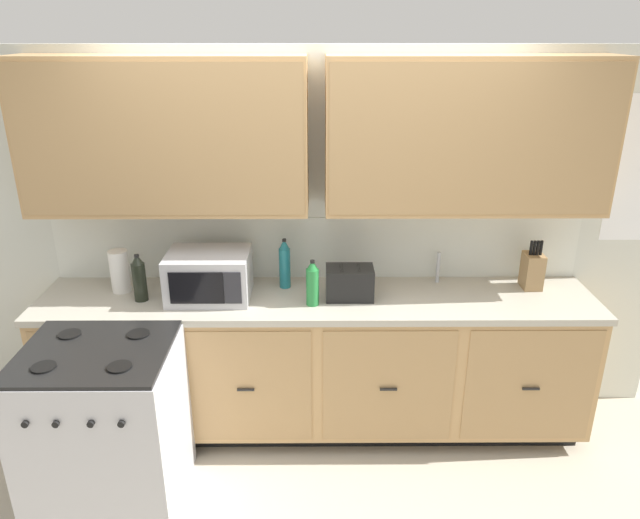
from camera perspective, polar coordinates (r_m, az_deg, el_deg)
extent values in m
plane|color=#B2A893|center=(3.82, -0.28, -18.38)|extent=(8.26, 8.26, 0.00)
cube|color=silver|center=(3.77, -0.32, 1.84)|extent=(4.50, 0.05, 2.36)
cube|color=silver|center=(3.76, -0.32, 1.13)|extent=(3.30, 0.01, 0.40)
cube|color=tan|center=(3.51, -14.66, 11.38)|extent=(1.60, 0.34, 0.87)
cube|color=#A58052|center=(3.34, -15.36, 10.83)|extent=(1.57, 0.01, 0.82)
cube|color=tan|center=(3.51, 13.97, 11.44)|extent=(1.60, 0.34, 0.87)
cube|color=#A58052|center=(3.34, 14.68, 10.89)|extent=(1.57, 0.01, 0.82)
cube|color=black|center=(4.05, -0.29, -14.83)|extent=(3.24, 0.48, 0.10)
cube|color=tan|center=(3.77, -0.30, -9.61)|extent=(3.30, 0.60, 0.80)
cube|color=#A88354|center=(3.73, -20.11, -11.52)|extent=(0.76, 0.01, 0.73)
cube|color=black|center=(3.72, -20.17, -11.70)|extent=(0.10, 0.01, 0.01)
cube|color=#A88354|center=(3.54, -7.14, -12.11)|extent=(0.76, 0.01, 0.73)
cube|color=black|center=(3.53, -7.17, -12.30)|extent=(0.10, 0.01, 0.01)
cube|color=#A88354|center=(3.54, 6.55, -12.08)|extent=(0.76, 0.01, 0.73)
cube|color=black|center=(3.53, 6.58, -12.28)|extent=(0.10, 0.01, 0.01)
cube|color=#A88354|center=(3.73, 19.52, -11.44)|extent=(0.76, 0.01, 0.73)
cube|color=black|center=(3.72, 19.58, -11.62)|extent=(0.10, 0.01, 0.01)
cube|color=#ADA899|center=(3.57, -0.31, -3.85)|extent=(3.33, 0.63, 0.04)
cube|color=#A8AAAF|center=(3.68, 11.65, -3.47)|extent=(0.56, 0.38, 0.02)
cube|color=#B7B7BC|center=(3.46, -19.84, -15.10)|extent=(0.76, 0.66, 0.92)
cube|color=black|center=(3.21, -20.91, -8.32)|extent=(0.74, 0.65, 0.02)
cylinder|color=black|center=(3.15, -25.02, -9.35)|extent=(0.12, 0.12, 0.01)
cylinder|color=black|center=(3.02, -18.70, -9.74)|extent=(0.12, 0.12, 0.01)
cylinder|color=black|center=(3.40, -22.91, -6.63)|extent=(0.12, 0.12, 0.01)
cylinder|color=black|center=(3.28, -17.06, -6.86)|extent=(0.12, 0.12, 0.01)
cylinder|color=black|center=(3.13, -26.48, -13.97)|extent=(0.03, 0.02, 0.03)
cylinder|color=black|center=(3.07, -24.06, -14.23)|extent=(0.03, 0.02, 0.03)
cylinder|color=black|center=(3.01, -21.17, -14.51)|extent=(0.03, 0.02, 0.03)
cylinder|color=black|center=(2.96, -18.56, -14.73)|extent=(0.03, 0.02, 0.03)
cube|color=#B7B7BC|center=(3.56, -10.62, -1.50)|extent=(0.48, 0.36, 0.28)
cube|color=black|center=(3.40, -11.79, -2.71)|extent=(0.31, 0.01, 0.19)
cube|color=#28282D|center=(3.37, -8.40, -2.73)|extent=(0.10, 0.01, 0.19)
cube|color=black|center=(3.52, 2.84, -2.25)|extent=(0.28, 0.18, 0.19)
cube|color=black|center=(3.48, 2.05, -0.88)|extent=(0.02, 0.13, 0.01)
cube|color=black|center=(3.48, 3.69, -0.87)|extent=(0.02, 0.13, 0.01)
cube|color=#9C794E|center=(3.87, 19.68, -1.04)|extent=(0.11, 0.14, 0.22)
cylinder|color=black|center=(3.79, 19.60, 1.06)|extent=(0.02, 0.02, 0.09)
cylinder|color=black|center=(3.80, 19.88, 1.06)|extent=(0.02, 0.02, 0.09)
cylinder|color=black|center=(3.81, 20.16, 1.06)|extent=(0.02, 0.02, 0.09)
cylinder|color=black|center=(3.81, 20.44, 1.06)|extent=(0.02, 0.02, 0.09)
cylinder|color=#B2B5BA|center=(3.79, 11.25, -0.74)|extent=(0.02, 0.02, 0.20)
cylinder|color=white|center=(3.78, -18.67, -1.06)|extent=(0.12, 0.12, 0.26)
cylinder|color=#1E707A|center=(3.65, -3.42, -0.82)|extent=(0.07, 0.07, 0.25)
cone|color=#1E707A|center=(3.59, -3.47, 1.50)|extent=(0.06, 0.06, 0.06)
cylinder|color=black|center=(3.58, -3.48, 1.86)|extent=(0.02, 0.02, 0.02)
cylinder|color=black|center=(3.63, -16.94, -2.09)|extent=(0.08, 0.08, 0.23)
cone|color=black|center=(3.58, -17.18, 0.02)|extent=(0.07, 0.07, 0.06)
cylinder|color=black|center=(3.57, -17.22, 0.33)|extent=(0.03, 0.03, 0.02)
cylinder|color=#237A38|center=(3.42, -0.74, -2.66)|extent=(0.07, 0.07, 0.22)
cone|color=#237A38|center=(3.36, -0.75, -0.51)|extent=(0.07, 0.07, 0.06)
cylinder|color=black|center=(3.36, -0.75, -0.20)|extent=(0.03, 0.03, 0.02)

